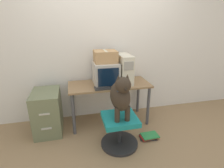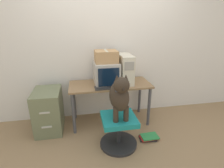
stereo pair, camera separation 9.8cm
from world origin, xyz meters
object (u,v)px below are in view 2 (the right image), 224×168
crt_monitor (106,73)px  office_chair (119,130)px  pc_tower (125,69)px  dog (120,95)px  book_stack_floor (149,137)px  cardboard_box (106,56)px  keyboard (109,87)px  filing_cabinet (49,111)px

crt_monitor → office_chair: size_ratio=0.87×
pc_tower → dog: 0.73m
office_chair → book_stack_floor: bearing=3.8°
office_chair → dog: (-0.00, -0.02, 0.54)m
cardboard_box → keyboard: bearing=-90.7°
filing_cabinet → crt_monitor: bearing=4.0°
pc_tower → keyboard: (-0.31, -0.22, -0.22)m
pc_tower → keyboard: bearing=-144.9°
book_stack_floor → dog: bearing=-174.3°
keyboard → filing_cabinet: size_ratio=0.63×
pc_tower → book_stack_floor: 1.13m
pc_tower → office_chair: pc_tower is taller
pc_tower → keyboard: pc_tower is taller
crt_monitor → dog: dog is taller
pc_tower → dog: bearing=-110.2°
pc_tower → filing_cabinet: pc_tower is taller
office_chair → filing_cabinet: filing_cabinet is taller
keyboard → dog: (0.07, -0.45, 0.06)m
crt_monitor → dog: bearing=-84.5°
dog → filing_cabinet: size_ratio=0.93×
crt_monitor → dog: size_ratio=0.74×
book_stack_floor → office_chair: bearing=-176.2°
dog → book_stack_floor: size_ratio=2.11×
office_chair → book_stack_floor: office_chair is taller
keyboard → cardboard_box: (0.00, 0.22, 0.43)m
crt_monitor → keyboard: size_ratio=1.10×
pc_tower → filing_cabinet: bearing=-176.9°
keyboard → book_stack_floor: bearing=-36.5°
office_chair → cardboard_box: (-0.06, 0.66, 0.91)m
filing_cabinet → keyboard: bearing=-9.3°
dog → keyboard: bearing=98.5°
crt_monitor → cardboard_box: (-0.00, 0.00, 0.27)m
crt_monitor → cardboard_box: cardboard_box is taller
filing_cabinet → book_stack_floor: 1.62m
book_stack_floor → cardboard_box: bearing=130.8°
office_chair → keyboard: bearing=98.9°
filing_cabinet → book_stack_floor: bearing=-20.5°
cardboard_box → book_stack_floor: bearing=-49.2°
pc_tower → office_chair: bearing=-110.7°
keyboard → office_chair: 0.65m
office_chair → dog: size_ratio=0.84×
cardboard_box → book_stack_floor: cardboard_box is taller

